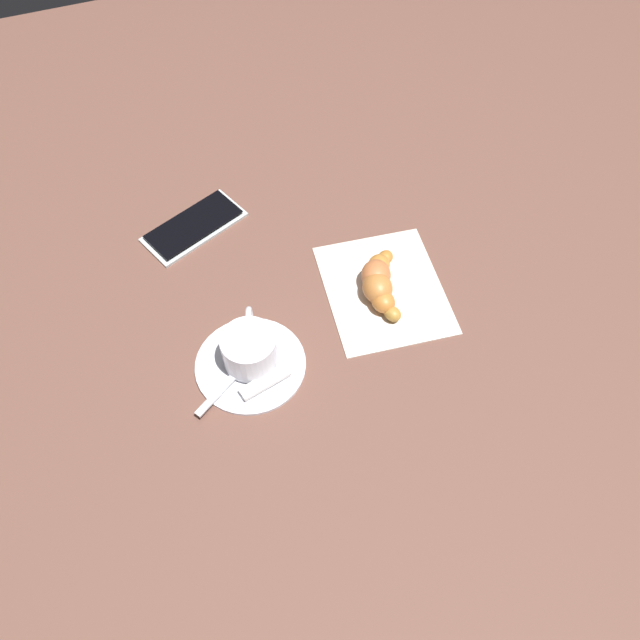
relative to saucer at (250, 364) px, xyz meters
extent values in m
plane|color=brown|center=(-0.12, -0.03, 0.00)|extent=(1.80, 1.80, 0.00)
cylinder|color=silver|center=(0.00, 0.00, 0.00)|extent=(0.14, 0.14, 0.01)
cylinder|color=silver|center=(0.00, 0.00, 0.03)|extent=(0.07, 0.07, 0.05)
cylinder|color=black|center=(0.00, 0.00, 0.03)|extent=(0.06, 0.06, 0.00)
torus|color=silver|center=(-0.01, -0.04, 0.03)|extent=(0.02, 0.04, 0.04)
cube|color=silver|center=(0.04, 0.02, 0.01)|extent=(0.09, 0.06, 0.00)
ellipsoid|color=silver|center=(-0.01, -0.01, 0.01)|extent=(0.03, 0.03, 0.01)
cube|color=white|center=(-0.01, 0.04, 0.01)|extent=(0.07, 0.03, 0.01)
cube|color=silver|center=(-0.21, -0.05, 0.00)|extent=(0.18, 0.21, 0.00)
ellipsoid|color=#B4722E|center=(-0.23, -0.09, 0.01)|extent=(0.03, 0.03, 0.02)
ellipsoid|color=#BE7A33|center=(-0.21, -0.08, 0.01)|extent=(0.05, 0.05, 0.03)
ellipsoid|color=#BF6C3B|center=(-0.20, -0.06, 0.02)|extent=(0.06, 0.06, 0.04)
ellipsoid|color=#BA7135|center=(-0.20, -0.04, 0.02)|extent=(0.05, 0.05, 0.04)
ellipsoid|color=#C17230|center=(-0.19, -0.02, 0.01)|extent=(0.03, 0.04, 0.03)
ellipsoid|color=#AC7C33|center=(-0.20, 0.00, 0.01)|extent=(0.03, 0.03, 0.02)
cube|color=#B5BEBE|center=(0.01, -0.26, 0.00)|extent=(0.17, 0.12, 0.01)
cube|color=black|center=(0.01, -0.26, 0.00)|extent=(0.15, 0.11, 0.00)
camera|label=1|loc=(0.06, 0.42, 0.71)|focal=35.83mm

